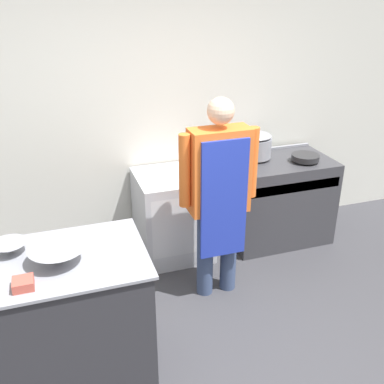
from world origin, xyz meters
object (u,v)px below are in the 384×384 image
fridge_unit (173,215)px  mixing_bowl (58,255)px  stove (277,199)px  person_cook (219,189)px  stock_pot (255,145)px  saute_pan (305,157)px  plastic_tub (23,284)px

fridge_unit → mixing_bowl: size_ratio=2.43×
stove → fridge_unit: 1.13m
person_cook → stock_pot: bearing=48.7°
stock_pot → fridge_unit: bearing=-174.6°
person_cook → saute_pan: size_ratio=6.29×
fridge_unit → person_cook: 0.93m
person_cook → stock_pot: (0.71, 0.81, 0.04)m
stove → stock_pot: bearing=152.6°
mixing_bowl → stock_pot: (2.00, 1.40, 0.04)m
fridge_unit → stock_pot: (0.89, 0.09, 0.60)m
stove → plastic_tub: size_ratio=8.98×
person_cook → plastic_tub: 1.69m
fridge_unit → stove: bearing=-1.8°
fridge_unit → mixing_bowl: 1.81m
stock_pot → saute_pan: stock_pot is taller
stove → stock_pot: 0.64m
stove → mixing_bowl: mixing_bowl is taller
person_cook → saute_pan: (1.15, 0.57, -0.06)m
fridge_unit → mixing_bowl: mixing_bowl is taller
saute_pan → fridge_unit: bearing=173.4°
stock_pot → saute_pan: bearing=-28.6°
stove → saute_pan: 0.54m
mixing_bowl → plastic_tub: (-0.20, -0.20, -0.02)m
fridge_unit → person_cook: bearing=-75.7°
stove → mixing_bowl: bearing=-150.1°
mixing_bowl → stock_pot: stock_pot is taller
fridge_unit → stock_pot: size_ratio=2.59×
fridge_unit → person_cook: (0.18, -0.72, 0.56)m
person_cook → mixing_bowl: bearing=-155.1°
fridge_unit → person_cook: person_cook is taller
mixing_bowl → saute_pan: (2.44, 1.16, -0.06)m
stove → fridge_unit: stove is taller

